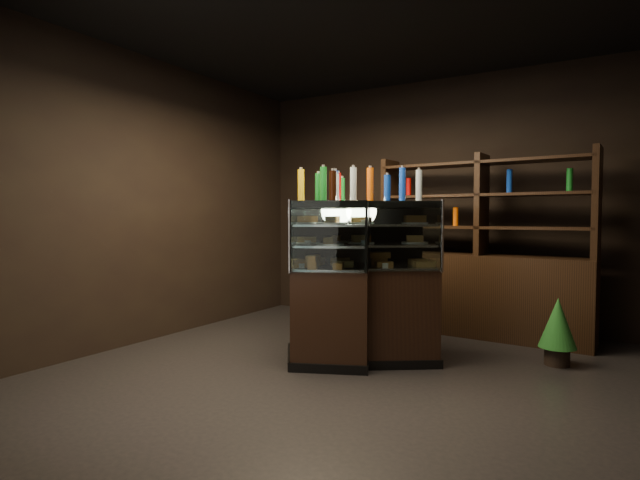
% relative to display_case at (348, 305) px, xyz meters
% --- Properties ---
extents(ground, '(5.00, 5.00, 0.00)m').
position_rel_display_case_xyz_m(ground, '(0.38, -0.59, -0.49)').
color(ground, black).
rests_on(ground, ground).
extents(room_shell, '(5.02, 5.02, 3.01)m').
position_rel_display_case_xyz_m(room_shell, '(0.38, -0.59, 1.45)').
color(room_shell, black).
rests_on(room_shell, ground).
extents(display_case, '(1.62, 1.50, 1.46)m').
position_rel_display_case_xyz_m(display_case, '(0.00, 0.00, 0.00)').
color(display_case, black).
rests_on(display_case, ground).
extents(food_display, '(1.20, 1.21, 0.45)m').
position_rel_display_case_xyz_m(food_display, '(-0.00, -0.00, 0.62)').
color(food_display, '#B68C41').
rests_on(food_display, display_case).
extents(bottles_top, '(1.03, 1.07, 0.30)m').
position_rel_display_case_xyz_m(bottles_top, '(0.00, 0.00, 1.11)').
color(bottles_top, silver).
rests_on(bottles_top, display_case).
extents(potted_conifer, '(0.32, 0.32, 0.68)m').
position_rel_display_case_xyz_m(potted_conifer, '(1.73, 0.69, -0.10)').
color(potted_conifer, black).
rests_on(potted_conifer, ground).
extents(back_shelving, '(2.30, 0.56, 2.00)m').
position_rel_display_case_xyz_m(back_shelving, '(0.88, 1.46, 0.12)').
color(back_shelving, black).
rests_on(back_shelving, ground).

